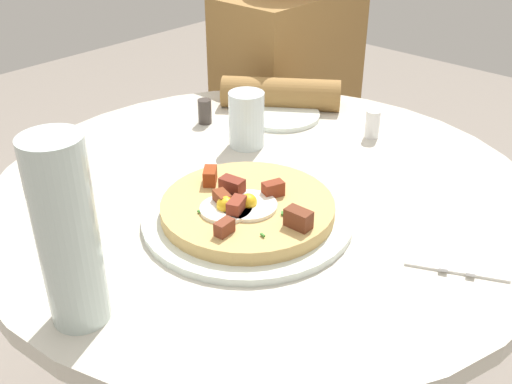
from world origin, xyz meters
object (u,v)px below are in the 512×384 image
Objects in this scene: salt_shaker at (372,124)px; knife at (470,238)px; pizza_plate at (248,217)px; bread_plate at (281,115)px; dining_table at (263,268)px; breakfast_pizza at (247,207)px; water_glass at (247,120)px; pepper_shaker at (205,111)px; fork at (445,235)px; person_seated at (287,147)px; water_bottle at (68,234)px.

knife is at bearing 55.36° from salt_shaker.
pizza_plate is 0.41m from bread_plate.
dining_table is 0.23m from breakfast_pizza.
knife is at bearing 87.66° from water_glass.
pizza_plate is 0.27m from water_glass.
dining_table is 0.35m from bread_plate.
pepper_shaker is (-0.12, -0.27, 0.20)m from dining_table.
breakfast_pizza reaches higher than pizza_plate.
fork is at bearing 85.43° from water_glass.
bread_plate is 0.92× the size of knife.
bread_plate is 3.22× the size of pepper_shaker.
person_seated is (-0.52, -0.37, -0.06)m from dining_table.
bread_plate is (-0.35, -0.23, -0.02)m from breakfast_pizza.
water_glass is at bearing -136.59° from pizza_plate.
fork is 0.54m from water_bottle.
bread_plate is 2.95× the size of salt_shaker.
pizza_plate is 0.30m from fork.
fork is 3.20× the size of salt_shaker.
water_glass is at bearing -118.16° from knife.
pizza_plate is at bearing -167.86° from breakfast_pizza.
salt_shaker is (-0.04, 0.20, 0.02)m from bread_plate.
breakfast_pizza reaches higher than salt_shaker.
salt_shaker is (0.22, 0.40, 0.26)m from person_seated.
water_glass reaches higher than salt_shaker.
knife is (0.17, 0.51, 0.00)m from bread_plate.
person_seated is 3.47× the size of pizza_plate.
water_bottle is at bearing 24.84° from person_seated.
water_glass is 1.91× the size of salt_shaker.
pizza_plate is at bearing 56.26° from pepper_shaker.
salt_shaker is at bearing 140.72° from water_glass.
water_bottle is (0.30, -0.00, 0.10)m from breakfast_pizza.
water_glass is 0.53m from water_bottle.
breakfast_pizza is at bearing 32.93° from bread_plate.
salt_shaker reaches higher than pepper_shaker.
water_glass reaches higher than fork.
knife is (-0.18, 0.28, 0.00)m from pizza_plate.
breakfast_pizza is at bearing 28.55° from dining_table.
salt_shaker is (-0.39, -0.03, 0.02)m from pizza_plate.
water_bottle is at bearing 7.27° from dining_table.
dining_table is at bearing 66.22° from pepper_shaker.
salt_shaker reaches higher than bread_plate.
pizza_plate is 0.32m from water_bottle.
water_glass is at bearing -136.86° from breakfast_pizza.
dining_table is 16.74× the size of salt_shaker.
salt_shaker is at bearing -150.46° from knife.
water_glass is 0.14m from pepper_shaker.
bread_plate is at bearing -134.20° from knife.
knife is (-0.18, 0.28, -0.02)m from breakfast_pizza.
breakfast_pizza is 1.49× the size of knife.
breakfast_pizza is 0.39m from salt_shaker.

